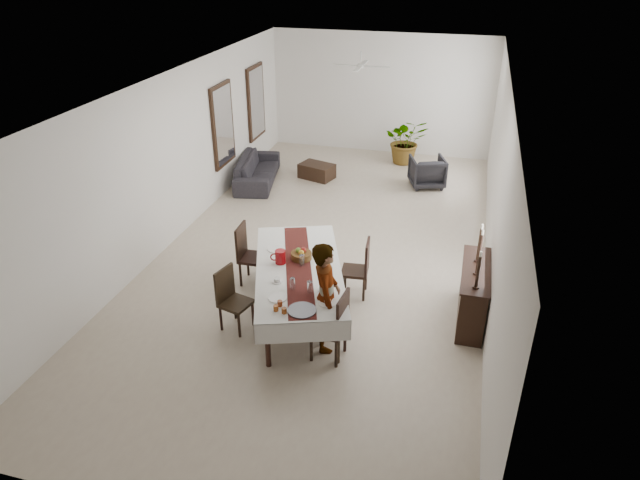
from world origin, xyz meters
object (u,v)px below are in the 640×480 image
at_px(dining_table_top, 299,270).
at_px(red_pitcher, 280,257).
at_px(woman, 326,297).
at_px(sideboard_body, 473,295).
at_px(sofa, 257,170).

xyz_separation_m(dining_table_top, red_pitcher, (-0.31, 0.07, 0.15)).
distance_m(dining_table_top, woman, 0.92).
relative_size(red_pitcher, sideboard_body, 0.15).
relative_size(dining_table_top, red_pitcher, 12.00).
bearing_deg(red_pitcher, sideboard_body, 9.18).
height_order(red_pitcher, woman, woman).
bearing_deg(sofa, sideboard_body, -141.88).
bearing_deg(woman, sofa, 15.07).
height_order(woman, sideboard_body, woman).
height_order(woman, sofa, woman).
distance_m(dining_table_top, sideboard_body, 2.73).
xyz_separation_m(dining_table_top, sofa, (-2.60, 5.06, -0.49)).
xyz_separation_m(red_pitcher, sofa, (-2.29, 5.00, -0.64)).
relative_size(woman, sideboard_body, 1.16).
xyz_separation_m(sideboard_body, sofa, (-5.25, 4.52, -0.13)).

